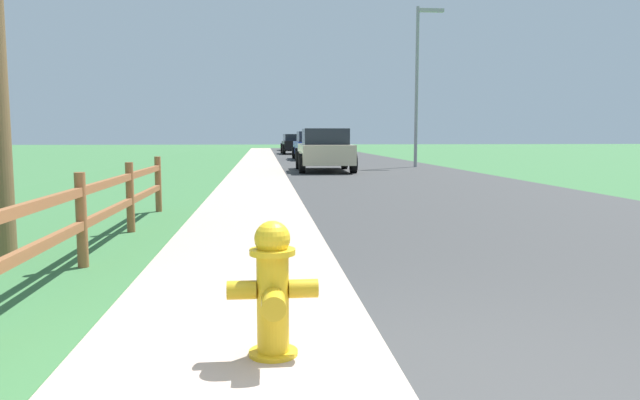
# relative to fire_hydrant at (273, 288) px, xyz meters

# --- Properties ---
(ground_plane) EXTENTS (120.00, 120.00, 0.00)m
(ground_plane) POSITION_rel_fire_hydrant_xyz_m (0.74, 24.32, -0.43)
(ground_plane) COLOR #3A6E3C
(road_asphalt) EXTENTS (7.00, 66.00, 0.01)m
(road_asphalt) POSITION_rel_fire_hydrant_xyz_m (4.24, 26.32, -0.42)
(road_asphalt) COLOR #373737
(road_asphalt) RESTS_ON ground
(curb_concrete) EXTENTS (6.00, 66.00, 0.01)m
(curb_concrete) POSITION_rel_fire_hydrant_xyz_m (-2.26, 26.32, -0.42)
(curb_concrete) COLOR #BAA08F
(curb_concrete) RESTS_ON ground
(grass_verge) EXTENTS (5.00, 66.00, 0.00)m
(grass_verge) POSITION_rel_fire_hydrant_xyz_m (-3.76, 26.32, -0.42)
(grass_verge) COLOR #3A6E3C
(grass_verge) RESTS_ON ground
(fire_hydrant) EXTENTS (0.56, 0.47, 0.84)m
(fire_hydrant) POSITION_rel_fire_hydrant_xyz_m (0.00, 0.00, 0.00)
(fire_hydrant) COLOR yellow
(fire_hydrant) RESTS_ON ground
(rail_fence) EXTENTS (0.11, 9.07, 0.98)m
(rail_fence) POSITION_rel_fire_hydrant_xyz_m (-1.90, 2.65, 0.14)
(rail_fence) COLOR brown
(rail_fence) RESTS_ON ground
(parked_suv_beige) EXTENTS (2.13, 4.45, 1.60)m
(parked_suv_beige) POSITION_rel_fire_hydrant_xyz_m (2.28, 18.90, 0.37)
(parked_suv_beige) COLOR #C6B793
(parked_suv_beige) RESTS_ON ground
(parked_car_blue) EXTENTS (2.18, 4.55, 1.56)m
(parked_car_blue) POSITION_rel_fire_hydrant_xyz_m (2.73, 29.62, 0.35)
(parked_car_blue) COLOR navy
(parked_car_blue) RESTS_ON ground
(parked_car_black) EXTENTS (2.18, 4.28, 1.43)m
(parked_car_black) POSITION_rel_fire_hydrant_xyz_m (2.37, 39.78, 0.32)
(parked_car_black) COLOR black
(parked_car_black) RESTS_ON ground
(parked_car_white) EXTENTS (2.01, 5.01, 1.46)m
(parked_car_white) POSITION_rel_fire_hydrant_xyz_m (2.59, 49.92, 0.31)
(parked_car_white) COLOR white
(parked_car_white) RESTS_ON ground
(street_lamp) EXTENTS (1.17, 0.20, 6.71)m
(street_lamp) POSITION_rel_fire_hydrant_xyz_m (6.57, 21.45, 3.53)
(street_lamp) COLOR gray
(street_lamp) RESTS_ON ground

